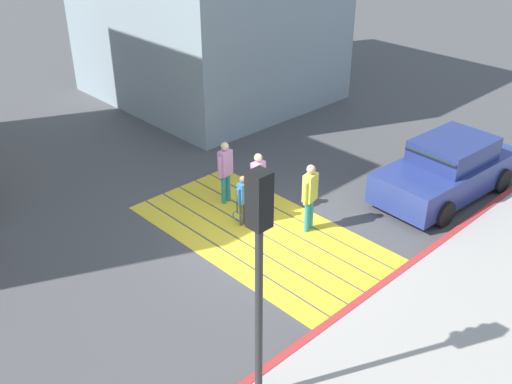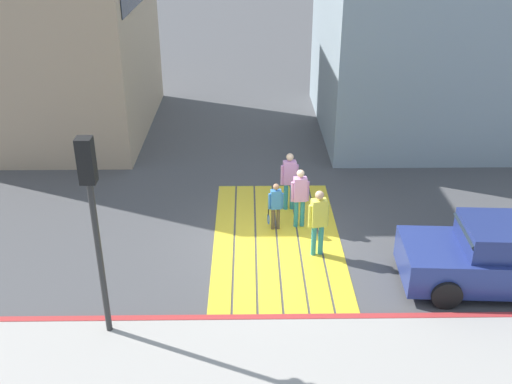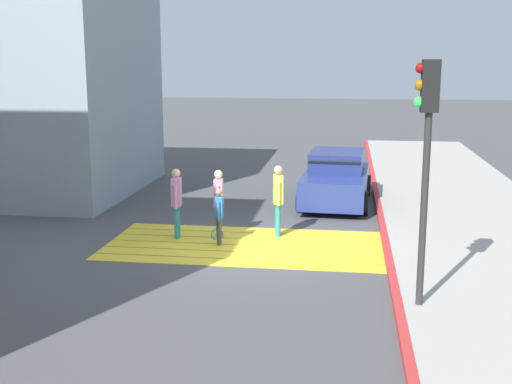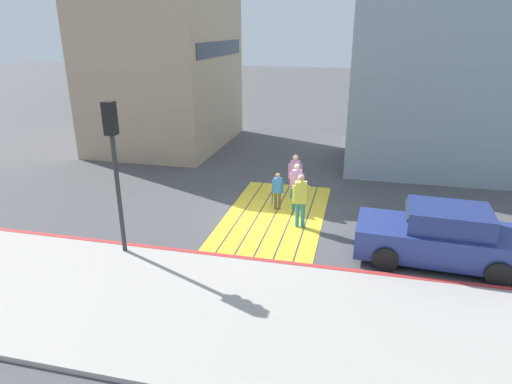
% 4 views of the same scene
% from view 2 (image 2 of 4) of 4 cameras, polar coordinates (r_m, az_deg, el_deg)
% --- Properties ---
extents(ground_plane, '(120.00, 120.00, 0.00)m').
position_cam_2_polar(ground_plane, '(15.31, 2.03, -4.67)').
color(ground_plane, '#4C4C4F').
extents(crosswalk_stripes, '(6.40, 3.25, 0.01)m').
position_cam_2_polar(crosswalk_stripes, '(15.30, 2.03, -4.66)').
color(crosswalk_stripes, yellow).
rests_on(crosswalk_stripes, ground).
extents(curb_painted, '(0.16, 40.00, 0.13)m').
position_cam_2_polar(curb_painted, '(12.60, 2.73, -12.08)').
color(curb_painted, '#BC3333').
rests_on(curb_painted, ground).
extents(building_far_north, '(8.00, 6.03, 9.05)m').
position_cam_2_polar(building_far_north, '(22.87, -18.81, 16.62)').
color(building_far_north, tan).
rests_on(building_far_north, ground).
extents(building_far_south, '(8.00, 7.03, 7.25)m').
position_cam_2_polar(building_far_south, '(22.88, 15.60, 14.74)').
color(building_far_south, '#8C9EA8').
rests_on(building_far_south, ground).
extents(car_parked_near_curb, '(2.17, 4.39, 1.57)m').
position_cam_2_polar(car_parked_near_curb, '(14.35, 22.47, -5.81)').
color(car_parked_near_curb, navy).
rests_on(car_parked_near_curb, ground).
extents(traffic_light_corner, '(0.39, 0.28, 4.24)m').
position_cam_2_polar(traffic_light_corner, '(11.04, -15.47, -0.75)').
color(traffic_light_corner, '#2D2D2D').
rests_on(traffic_light_corner, ground).
extents(pedestrian_adult_lead, '(0.25, 0.49, 1.66)m').
position_cam_2_polar(pedestrian_adult_lead, '(15.52, 4.24, -0.21)').
color(pedestrian_adult_lead, teal).
rests_on(pedestrian_adult_lead, ground).
extents(pedestrian_adult_trailing, '(0.29, 0.50, 1.75)m').
position_cam_2_polar(pedestrian_adult_trailing, '(14.29, 6.02, -2.53)').
color(pedestrian_adult_trailing, teal).
rests_on(pedestrian_adult_trailing, ground).
extents(pedestrian_adult_side, '(0.26, 0.50, 1.70)m').
position_cam_2_polar(pedestrian_adult_side, '(16.37, 3.23, 1.42)').
color(pedestrian_adult_side, teal).
rests_on(pedestrian_adult_side, ground).
extents(pedestrian_child_with_racket, '(0.28, 0.42, 1.33)m').
position_cam_2_polar(pedestrian_child_with_racket, '(15.45, 1.88, -1.16)').
color(pedestrian_child_with_racket, brown).
rests_on(pedestrian_child_with_racket, ground).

